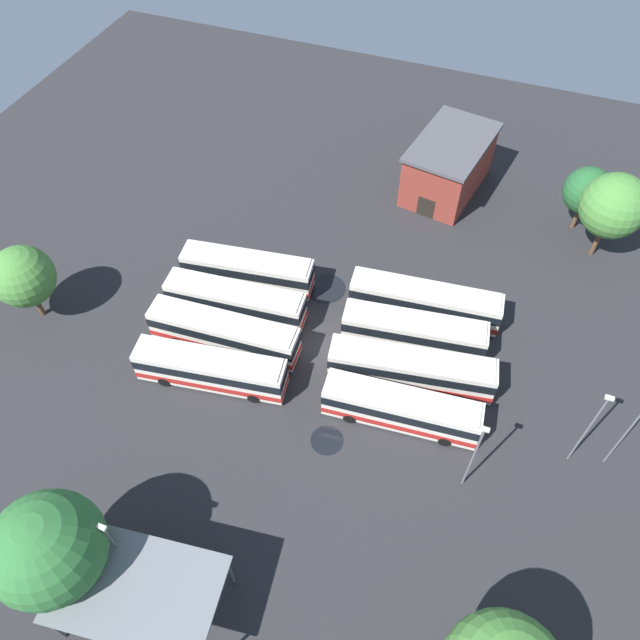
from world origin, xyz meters
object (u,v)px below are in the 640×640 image
Objects in this scene: lamp_post_far_corner at (117,547)px; bus_row0_slot0 at (425,301)px; bus_row0_slot3 at (401,408)px; lamp_post_near_entrance at (589,427)px; depot_building at (449,165)px; bus_row1_slot1 at (235,301)px; tree_northeast at (48,549)px; bus_row0_slot1 at (414,332)px; tree_north_edge at (23,277)px; tree_south_edge at (587,191)px; maintenance_shelter at (137,589)px; tree_west_edge at (614,206)px; lamp_post_by_building at (627,432)px; bus_row1_slot2 at (224,332)px; lamp_post_mid_lot at (474,455)px; bus_row0_slot2 at (411,369)px; bus_row1_slot3 at (211,369)px.

bus_row0_slot0 is at bearing -113.95° from lamp_post_far_corner.
lamp_post_near_entrance is at bearing -174.18° from bus_row0_slot3.
bus_row0_slot0 is 17.85m from depot_building.
tree_northeast is at bearing 90.36° from bus_row1_slot1.
bus_row0_slot1 is 21.39m from depot_building.
tree_north_edge is (18.96, -16.17, 0.59)m from lamp_post_far_corner.
depot_building is (3.13, -28.64, 1.20)m from bus_row0_slot3.
depot_building reaches higher than bus_row0_slot3.
lamp_post_near_entrance reaches higher than tree_south_edge.
maintenance_shelter reaches higher than bus_row0_slot1.
maintenance_shelter is 48.41m from tree_west_edge.
tree_south_edge is at bearing -114.83° from maintenance_shelter.
bus_row0_slot1 is 1.41× the size of lamp_post_near_entrance.
lamp_post_by_building is (-26.02, -20.46, 0.22)m from maintenance_shelter.
tree_south_edge reaches higher than bus_row1_slot1.
lamp_post_near_entrance is at bearing 178.79° from bus_row1_slot2.
lamp_post_far_corner reaches higher than bus_row0_slot0.
lamp_post_mid_lot is 0.83× the size of tree_northeast.
bus_row0_slot2 is 1.11× the size of bus_row0_slot3.
lamp_post_by_building is 1.05× the size of lamp_post_far_corner.
tree_north_edge reaches higher than bus_row0_slot3.
bus_row0_slot2 is 1.13× the size of depot_building.
depot_building is at bearing -84.22° from bus_row0_slot1.
tree_northeast is (12.92, 47.32, 3.33)m from depot_building.
bus_row1_slot1 is 3.44m from bus_row1_slot2.
bus_row1_slot3 is 1.38× the size of tree_west_edge.
bus_row0_slot1 and bus_row1_slot1 have the same top height.
bus_row1_slot2 is 1.87× the size of tree_south_edge.
tree_south_edge reaches higher than bus_row0_slot1.
bus_row1_slot1 is at bearing -5.44° from bus_row0_slot2.
depot_building is 13.51m from tree_south_edge.
tree_north_edge reaches higher than bus_row0_slot2.
tree_northeast is (15.82, 22.43, 4.52)m from bus_row0_slot2.
depot_building is (-12.50, -26.76, 1.20)m from bus_row1_slot2.
lamp_post_by_building reaches higher than bus_row1_slot3.
tree_north_edge reaches higher than tree_south_edge.
bus_row1_slot1 is 1.61× the size of lamp_post_far_corner.
tree_northeast is (31.14, 20.65, 1.90)m from lamp_post_by_building.
tree_north_edge is (44.85, 1.94, 0.13)m from lamp_post_near_entrance.
tree_south_edge is (-4.53, -30.55, 0.12)m from lamp_post_mid_lot.
maintenance_shelter is 27.83m from tree_north_edge.
bus_row1_slot3 is 32.67m from depot_building.
bus_row1_slot1 is at bearing -80.25° from bus_row1_slot3.
bus_row0_slot0 is at bearing -159.65° from tree_north_edge.
tree_west_edge is (-25.61, -40.78, 1.69)m from lamp_post_far_corner.
lamp_post_near_entrance is 1.15× the size of tree_north_edge.
bus_row1_slot2 is 1.23× the size of maintenance_shelter.
depot_building is at bearing -119.22° from bus_row1_slot1.
bus_row0_slot1 is 12.92m from lamp_post_mid_lot.
tree_northeast reaches higher than lamp_post_mid_lot.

